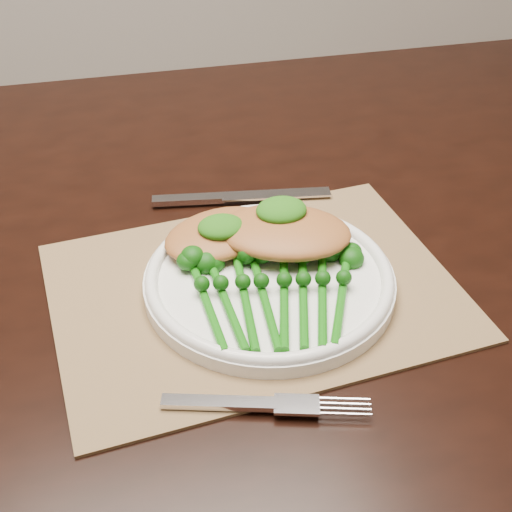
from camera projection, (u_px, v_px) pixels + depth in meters
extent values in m
cube|color=black|center=(160.00, 244.00, 0.82)|extent=(1.60, 0.90, 0.04)
cube|color=olive|center=(255.00, 291.00, 0.72)|extent=(0.43, 0.33, 0.00)
cylinder|color=white|center=(269.00, 282.00, 0.72)|extent=(0.25, 0.25, 0.01)
torus|color=white|center=(269.00, 275.00, 0.71)|extent=(0.25, 0.25, 0.01)
cube|color=silver|center=(188.00, 199.00, 0.85)|extent=(0.09, 0.03, 0.01)
cube|color=silver|center=(276.00, 194.00, 0.85)|extent=(0.13, 0.04, 0.00)
cube|color=silver|center=(219.00, 403.00, 0.60)|extent=(0.10, 0.04, 0.01)
ellipsoid|color=#B06933|center=(220.00, 234.00, 0.75)|extent=(0.15, 0.12, 0.02)
ellipsoid|color=#B06933|center=(284.00, 232.00, 0.74)|extent=(0.17, 0.14, 0.03)
ellipsoid|color=#164F0B|center=(221.00, 227.00, 0.74)|extent=(0.05, 0.04, 0.02)
ellipsoid|color=#164F0B|center=(281.00, 210.00, 0.74)|extent=(0.05, 0.05, 0.02)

